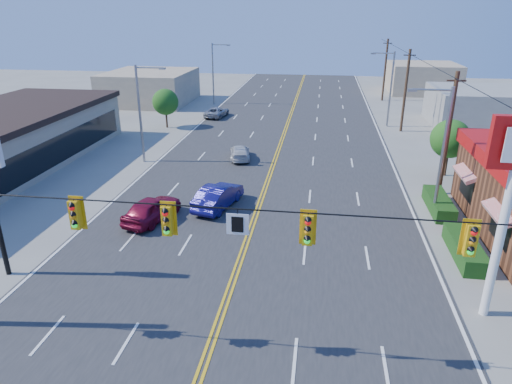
# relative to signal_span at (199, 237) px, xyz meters

# --- Properties ---
(ground) EXTENTS (160.00, 160.00, 0.00)m
(ground) POSITION_rel_signal_span_xyz_m (0.12, 0.00, -4.89)
(ground) COLOR gray
(ground) RESTS_ON ground
(road) EXTENTS (20.00, 120.00, 0.06)m
(road) POSITION_rel_signal_span_xyz_m (0.12, 20.00, -4.86)
(road) COLOR #2D2D30
(road) RESTS_ON ground
(signal_span) EXTENTS (24.32, 0.34, 9.00)m
(signal_span) POSITION_rel_signal_span_xyz_m (0.00, 0.00, 0.00)
(signal_span) COLOR #47301E
(signal_span) RESTS_ON ground
(streetlight_se) EXTENTS (2.55, 0.25, 8.00)m
(streetlight_se) POSITION_rel_signal_span_xyz_m (10.91, 14.00, -0.37)
(streetlight_se) COLOR gray
(streetlight_se) RESTS_ON ground
(streetlight_ne) EXTENTS (2.55, 0.25, 8.00)m
(streetlight_ne) POSITION_rel_signal_span_xyz_m (10.91, 38.00, -0.37)
(streetlight_ne) COLOR gray
(streetlight_ne) RESTS_ON ground
(streetlight_sw) EXTENTS (2.55, 0.25, 8.00)m
(streetlight_sw) POSITION_rel_signal_span_xyz_m (-10.67, 22.00, -0.37)
(streetlight_sw) COLOR gray
(streetlight_sw) RESTS_ON ground
(streetlight_nw) EXTENTS (2.55, 0.25, 8.00)m
(streetlight_nw) POSITION_rel_signal_span_xyz_m (-10.67, 48.00, -0.37)
(streetlight_nw) COLOR gray
(streetlight_nw) RESTS_ON ground
(utility_pole_near) EXTENTS (0.28, 0.28, 8.40)m
(utility_pole_near) POSITION_rel_signal_span_xyz_m (12.32, 18.00, -0.69)
(utility_pole_near) COLOR #47301E
(utility_pole_near) RESTS_ON ground
(utility_pole_mid) EXTENTS (0.28, 0.28, 8.40)m
(utility_pole_mid) POSITION_rel_signal_span_xyz_m (12.32, 36.00, -0.69)
(utility_pole_mid) COLOR #47301E
(utility_pole_mid) RESTS_ON ground
(utility_pole_far) EXTENTS (0.28, 0.28, 8.40)m
(utility_pole_far) POSITION_rel_signal_span_xyz_m (12.32, 54.00, -0.69)
(utility_pole_far) COLOR #47301E
(utility_pole_far) RESTS_ON ground
(tree_kfc_rear) EXTENTS (2.94, 2.94, 4.41)m
(tree_kfc_rear) POSITION_rel_signal_span_xyz_m (13.62, 22.00, -1.95)
(tree_kfc_rear) COLOR #47301E
(tree_kfc_rear) RESTS_ON ground
(tree_west) EXTENTS (2.80, 2.80, 4.20)m
(tree_west) POSITION_rel_signal_span_xyz_m (-12.88, 34.00, -2.09)
(tree_west) COLOR #47301E
(tree_west) RESTS_ON ground
(bld_east_mid) EXTENTS (12.00, 10.00, 4.00)m
(bld_east_mid) POSITION_rel_signal_span_xyz_m (22.12, 40.00, -2.89)
(bld_east_mid) COLOR gray
(bld_east_mid) RESTS_ON ground
(bld_west_far) EXTENTS (11.00, 12.00, 4.20)m
(bld_west_far) POSITION_rel_signal_span_xyz_m (-19.88, 48.00, -2.79)
(bld_west_far) COLOR tan
(bld_west_far) RESTS_ON ground
(bld_east_far) EXTENTS (10.00, 10.00, 4.40)m
(bld_east_far) POSITION_rel_signal_span_xyz_m (19.12, 62.00, -2.69)
(bld_east_far) COLOR tan
(bld_east_far) RESTS_ON ground
(car_magenta) EXTENTS (2.84, 4.73, 1.51)m
(car_magenta) POSITION_rel_signal_span_xyz_m (-6.01, 10.79, -4.13)
(car_magenta) COLOR maroon
(car_magenta) RESTS_ON ground
(car_blue) EXTENTS (2.69, 4.91, 1.53)m
(car_blue) POSITION_rel_signal_span_xyz_m (-2.47, 13.33, -4.12)
(car_blue) COLOR #13105D
(car_blue) RESTS_ON ground
(car_white) EXTENTS (2.33, 4.23, 1.16)m
(car_white) POSITION_rel_signal_span_xyz_m (-2.92, 23.79, -4.30)
(car_white) COLOR silver
(car_white) RESTS_ON ground
(car_silver) EXTENTS (2.57, 4.54, 1.20)m
(car_silver) POSITION_rel_signal_span_xyz_m (-8.58, 39.71, -4.29)
(car_silver) COLOR #9D9DA2
(car_silver) RESTS_ON ground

